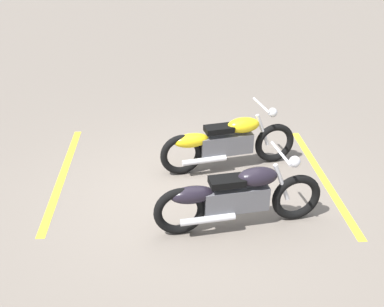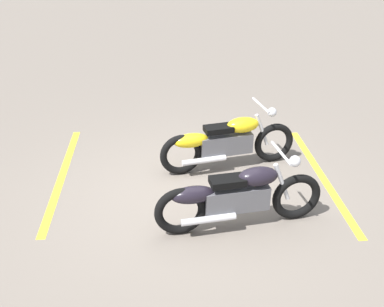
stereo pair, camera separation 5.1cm
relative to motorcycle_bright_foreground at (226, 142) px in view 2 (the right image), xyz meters
The scene contains 5 objects.
ground_plane 1.02m from the motorcycle_bright_foreground, 57.40° to the left, with size 60.00×60.00×0.00m, color slate.
motorcycle_bright_foreground is the anchor object (origin of this frame).
motorcycle_dark_foreground 1.56m from the motorcycle_bright_foreground, 92.57° to the left, with size 2.19×0.79×1.04m.
parking_stripe_near 1.60m from the motorcycle_bright_foreground, behind, with size 3.20×0.12×0.01m, color yellow.
parking_stripe_mid 2.62m from the motorcycle_bright_foreground, ahead, with size 3.20×0.12×0.01m, color yellow.
Camera 2 is at (-0.11, 5.73, 3.67)m, focal length 43.09 mm.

